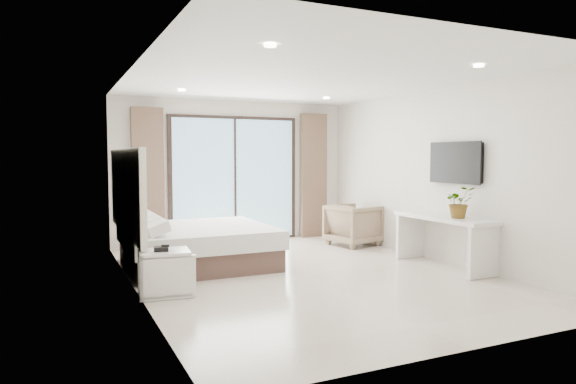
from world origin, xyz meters
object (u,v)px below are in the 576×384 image
object	(u,v)px
bed	(196,245)
nightstand	(164,273)
console_desk	(444,229)
armchair	(354,223)

from	to	relation	value
bed	nightstand	world-z (taller)	bed
bed	console_desk	bearing A→B (deg)	-26.54
bed	console_desk	distance (m)	3.69
nightstand	console_desk	world-z (taller)	console_desk
nightstand	armchair	distance (m)	4.36
nightstand	console_desk	size ratio (longest dim) A/B	0.37
bed	armchair	distance (m)	3.15
bed	nightstand	xyz separation A→B (m)	(-0.77, -1.46, -0.04)
nightstand	console_desk	xyz separation A→B (m)	(4.06, -0.19, 0.30)
bed	console_desk	xyz separation A→B (m)	(3.29, -1.64, 0.26)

